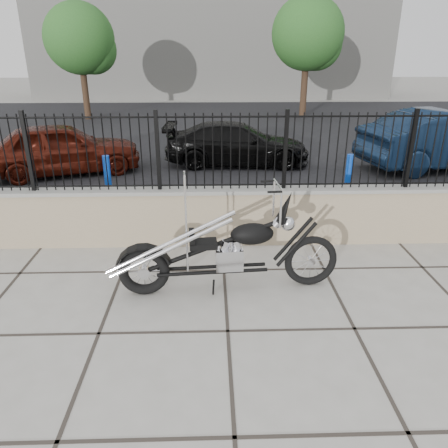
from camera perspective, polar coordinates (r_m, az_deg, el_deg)
name	(u,v)px	position (r m, az deg, el deg)	size (l,w,h in m)	color
ground_plane	(228,331)	(5.26, 0.49, -13.83)	(90.00, 90.00, 0.00)	#99968E
parking_lot	(215,133)	(17.03, -1.18, 11.74)	(30.00, 30.00, 0.00)	black
retaining_wall	(222,216)	(7.24, -0.27, 1.04)	(14.00, 0.36, 0.96)	gray
iron_fence	(222,152)	(6.92, -0.28, 9.41)	(14.00, 0.08, 1.20)	black
background_building	(212,31)	(30.76, -1.59, 23.89)	(22.00, 6.00, 8.00)	beige
chopper_motorcycle	(225,233)	(5.67, 0.09, -1.15)	(2.82, 0.50, 1.69)	black
car_red	(62,148)	(12.08, -20.45, 9.24)	(1.57, 3.91, 1.33)	#3E1008
car_black	(237,144)	(12.34, 1.70, 10.44)	(1.62, 3.99, 1.16)	black
car_blue	(448,140)	(13.31, 27.21, 9.77)	(1.64, 4.70, 1.55)	black
bollard_a	(108,183)	(9.01, -14.88, 5.14)	(0.13, 0.13, 1.12)	blue
bollard_b	(348,180)	(9.34, 15.87, 5.50)	(0.13, 0.13, 1.08)	#0C3EC0
tree_left	(79,35)	(21.27, -18.44, 22.37)	(2.99, 2.99, 5.04)	#382619
tree_right	(308,30)	(21.31, 10.90, 23.67)	(3.19, 3.19, 5.38)	#382619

